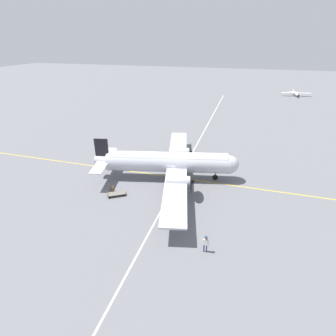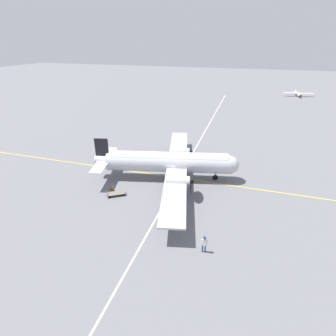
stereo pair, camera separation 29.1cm
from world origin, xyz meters
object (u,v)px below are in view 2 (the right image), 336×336
suitcase_near_door (112,189)px  light_aircraft_distant (298,94)px  baggage_cart (116,193)px  airliner_main (171,162)px  crew_foreground (204,243)px

suitcase_near_door → light_aircraft_distant: bearing=-112.8°
baggage_cart → airliner_main: bearing=16.9°
airliner_main → light_aircraft_distant: (-23.64, -65.37, -1.64)m
crew_foreground → suitcase_near_door: bearing=151.5°
light_aircraft_distant → baggage_cart: bearing=-29.6°
baggage_cart → crew_foreground: bearing=-60.4°
crew_foreground → baggage_cart: (11.68, -6.13, -0.77)m
airliner_main → suitcase_near_door: (6.01, 5.18, -2.10)m
baggage_cart → light_aircraft_distant: (-28.73, -71.34, 0.50)m
airliner_main → baggage_cart: 8.14m
suitcase_near_door → light_aircraft_distant: (-29.65, -70.55, 0.46)m
suitcase_near_door → airliner_main: bearing=-139.2°
suitcase_near_door → baggage_cart: size_ratio=0.28×
airliner_main → crew_foreground: size_ratio=15.43×
crew_foreground → suitcase_near_door: 14.40m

